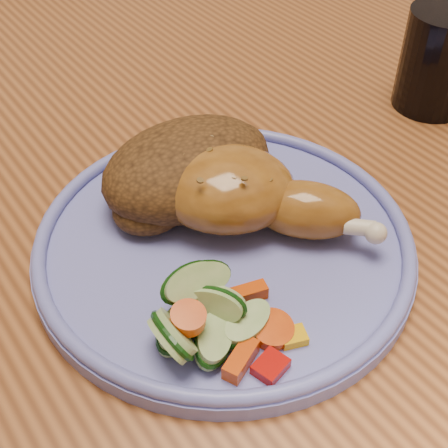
{
  "coord_description": "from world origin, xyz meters",
  "views": [
    {
      "loc": [
        -0.28,
        -0.39,
        1.07
      ],
      "look_at": [
        -0.1,
        -0.14,
        0.78
      ],
      "focal_mm": 50.0,
      "sensor_mm": 36.0,
      "label": 1
    }
  ],
  "objects_px": {
    "plate": "(224,246)",
    "drinking_glass": "(439,60)",
    "dining_table": "(226,188)",
    "chair_far": "(21,80)"
  },
  "relations": [
    {
      "from": "dining_table",
      "to": "plate",
      "type": "bearing_deg",
      "value": -126.54
    },
    {
      "from": "plate",
      "to": "drinking_glass",
      "type": "relative_size",
      "value": 2.94
    },
    {
      "from": "plate",
      "to": "drinking_glass",
      "type": "bearing_deg",
      "value": 9.63
    },
    {
      "from": "dining_table",
      "to": "chair_far",
      "type": "relative_size",
      "value": 1.54
    },
    {
      "from": "drinking_glass",
      "to": "chair_far",
      "type": "bearing_deg",
      "value": 103.21
    },
    {
      "from": "dining_table",
      "to": "drinking_glass",
      "type": "bearing_deg",
      "value": -28.29
    },
    {
      "from": "drinking_glass",
      "to": "plate",
      "type": "bearing_deg",
      "value": -170.37
    },
    {
      "from": "chair_far",
      "to": "drinking_glass",
      "type": "xyz_separation_m",
      "value": [
        0.17,
        -0.72,
        0.3
      ]
    },
    {
      "from": "dining_table",
      "to": "chair_far",
      "type": "bearing_deg",
      "value": 90.0
    },
    {
      "from": "dining_table",
      "to": "chair_far",
      "type": "height_order",
      "value": "chair_far"
    }
  ]
}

